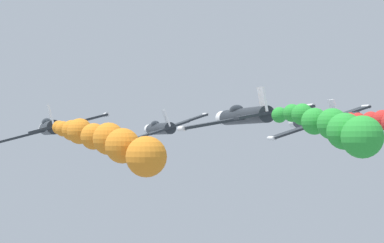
# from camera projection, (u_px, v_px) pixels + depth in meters

# --- Properties ---
(airplane_lead) EXTENTS (9.17, 10.35, 3.49)m
(airplane_lead) POSITION_uv_depth(u_px,v_px,m) (160.00, 129.00, 79.58)
(airplane_lead) COLOR #23282D
(airplane_left_inner) EXTENTS (9.34, 10.35, 3.21)m
(airplane_left_inner) POSITION_uv_depth(u_px,v_px,m) (49.00, 128.00, 65.91)
(airplane_left_inner) COLOR #23282D
(smoke_trail_left_inner) EXTENTS (5.02, 16.87, 3.41)m
(smoke_trail_left_inner) POSITION_uv_depth(u_px,v_px,m) (110.00, 142.00, 48.71)
(smoke_trail_left_inner) COLOR orange
(airplane_right_inner) EXTENTS (9.23, 10.35, 3.41)m
(airplane_right_inner) POSITION_uv_depth(u_px,v_px,m) (317.00, 121.00, 71.83)
(airplane_right_inner) COLOR #23282D
(airplane_left_outer) EXTENTS (9.48, 10.35, 2.84)m
(airplane_left_outer) POSITION_uv_depth(u_px,v_px,m) (244.00, 116.00, 56.36)
(airplane_left_outer) COLOR #23282D
(smoke_trail_left_outer) EXTENTS (2.14, 11.74, 2.99)m
(smoke_trail_left_outer) POSITION_uv_depth(u_px,v_px,m) (336.00, 128.00, 42.48)
(smoke_trail_left_outer) COLOR green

